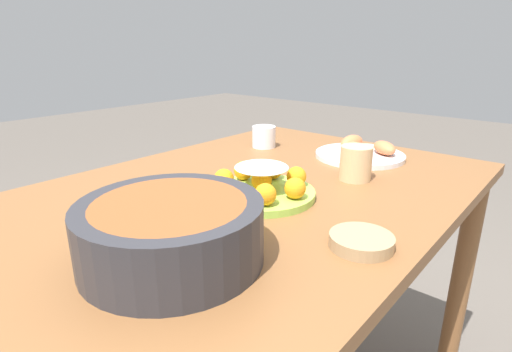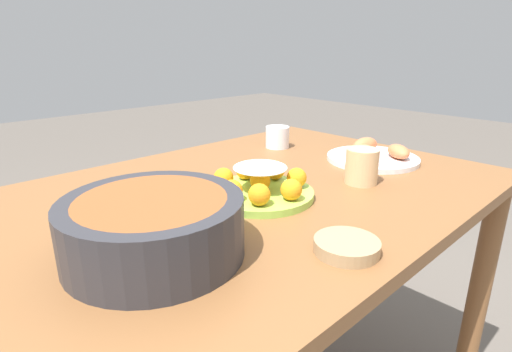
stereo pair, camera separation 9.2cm
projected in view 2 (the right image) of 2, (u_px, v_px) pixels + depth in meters
name	position (u px, v px, depth m)	size (l,w,h in m)	color
dining_table	(252.00, 229.00, 1.00)	(1.25, 0.86, 0.77)	brown
cake_plate	(260.00, 185.00, 0.90)	(0.24, 0.24, 0.08)	#99CC4C
serving_bowl	(154.00, 226.00, 0.64)	(0.29, 0.29, 0.10)	#2D2D33
sauce_bowl	(347.00, 246.00, 0.66)	(0.11, 0.11, 0.02)	tan
seafood_platter	(373.00, 155.00, 1.17)	(0.27, 0.27, 0.06)	silver
cup_near	(277.00, 137.00, 1.32)	(0.08, 0.08, 0.07)	white
cup_far	(362.00, 166.00, 0.98)	(0.08, 0.08, 0.09)	#DBB27F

